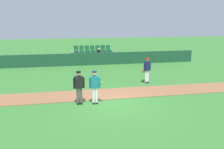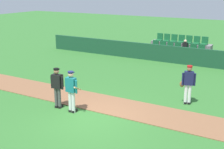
{
  "view_description": "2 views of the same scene",
  "coord_description": "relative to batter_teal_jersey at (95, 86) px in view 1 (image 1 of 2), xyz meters",
  "views": [
    {
      "loc": [
        -2.08,
        -10.7,
        4.33
      ],
      "look_at": [
        0.14,
        1.5,
        1.19
      ],
      "focal_mm": 35.63,
      "sensor_mm": 36.0,
      "label": 1
    },
    {
      "loc": [
        5.92,
        -8.91,
        4.99
      ],
      "look_at": [
        -0.37,
        2.39,
        1.14
      ],
      "focal_mm": 47.39,
      "sensor_mm": 36.0,
      "label": 2
    }
  ],
  "objects": [
    {
      "name": "infield_dirt_path",
      "position": [
        1.0,
        1.42,
        -0.95
      ],
      "size": [
        28.0,
        1.92,
        0.03
      ],
      "primitive_type": "cube",
      "color": "brown",
      "rests_on": "ground"
    },
    {
      "name": "batter_teal_jersey",
      "position": [
        0.0,
        0.0,
        0.0
      ],
      "size": [
        0.69,
        0.78,
        1.76
      ],
      "color": "white",
      "rests_on": "ground"
    },
    {
      "name": "stadium_bleachers",
      "position": [
        1.0,
        11.44,
        -0.48
      ],
      "size": [
        4.45,
        2.1,
        1.65
      ],
      "color": "slate",
      "rests_on": "ground"
    },
    {
      "name": "runner_navy_jersey",
      "position": [
        3.89,
        3.19,
        -0.01
      ],
      "size": [
        0.67,
        0.39,
        1.76
      ],
      "color": "white",
      "rests_on": "ground"
    },
    {
      "name": "ground_plane",
      "position": [
        1.0,
        -0.15,
        -0.97
      ],
      "size": [
        80.0,
        80.0,
        0.0
      ],
      "primitive_type": "plane",
      "color": "#33702D"
    },
    {
      "name": "umpire_home_plate",
      "position": [
        -0.8,
        0.1,
        0.03
      ],
      "size": [
        0.59,
        0.34,
        1.76
      ],
      "color": "#4C4C4C",
      "rests_on": "ground"
    },
    {
      "name": "dugout_fence",
      "position": [
        1.0,
        9.99,
        -0.38
      ],
      "size": [
        20.0,
        0.16,
        1.17
      ],
      "primitive_type": "cube",
      "color": "#19472D",
      "rests_on": "ground"
    }
  ]
}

